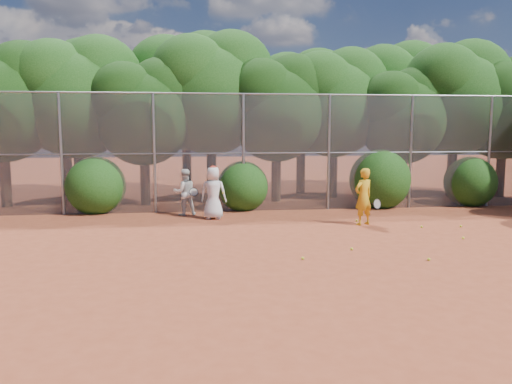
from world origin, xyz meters
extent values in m
plane|color=brown|center=(0.00, 0.00, 0.00)|extent=(80.00, 80.00, 0.00)
cylinder|color=gray|center=(-7.00, 6.00, 2.00)|extent=(0.09, 0.09, 4.00)
cylinder|color=gray|center=(-4.00, 6.00, 2.00)|extent=(0.09, 0.09, 4.00)
cylinder|color=gray|center=(-1.00, 6.00, 2.00)|extent=(0.09, 0.09, 4.00)
cylinder|color=gray|center=(2.00, 6.00, 2.00)|extent=(0.09, 0.09, 4.00)
cylinder|color=gray|center=(5.00, 6.00, 2.00)|extent=(0.09, 0.09, 4.00)
cylinder|color=gray|center=(8.00, 6.00, 2.00)|extent=(0.09, 0.09, 4.00)
cylinder|color=gray|center=(0.00, 6.00, 4.00)|extent=(20.00, 0.05, 0.05)
cylinder|color=gray|center=(0.00, 6.00, 2.00)|extent=(20.00, 0.04, 0.04)
cube|color=slate|center=(0.00, 6.00, 2.00)|extent=(20.00, 0.02, 4.00)
cylinder|color=black|center=(-9.50, 8.00, 1.19)|extent=(0.38, 0.38, 2.38)
sphere|color=black|center=(-9.50, 8.00, 3.52)|extent=(3.81, 3.81, 3.81)
sphere|color=black|center=(-8.74, 8.38, 4.47)|extent=(3.05, 3.05, 3.05)
cylinder|color=black|center=(-7.00, 8.50, 1.26)|extent=(0.38, 0.38, 2.52)
sphere|color=#174110|center=(-7.00, 8.50, 3.73)|extent=(4.03, 4.03, 4.03)
sphere|color=#174110|center=(-6.19, 8.90, 4.74)|extent=(3.23, 3.23, 3.23)
sphere|color=#174110|center=(-7.71, 8.20, 4.54)|extent=(3.02, 3.02, 3.02)
cylinder|color=black|center=(-4.50, 7.80, 1.08)|extent=(0.36, 0.36, 2.17)
sphere|color=black|center=(-4.50, 7.80, 3.21)|extent=(3.47, 3.47, 3.47)
sphere|color=black|center=(-3.81, 8.15, 4.08)|extent=(2.78, 2.78, 2.78)
sphere|color=black|center=(-5.11, 7.54, 3.91)|extent=(2.60, 2.60, 2.60)
cylinder|color=black|center=(-2.00, 8.80, 1.33)|extent=(0.39, 0.39, 2.66)
sphere|color=#174110|center=(-2.00, 8.80, 3.94)|extent=(4.26, 4.26, 4.26)
sphere|color=#174110|center=(-1.15, 9.23, 5.00)|extent=(3.40, 3.40, 3.40)
sphere|color=#174110|center=(-2.74, 8.48, 4.79)|extent=(3.19, 3.19, 3.19)
cylinder|color=black|center=(0.50, 8.20, 1.14)|extent=(0.37, 0.37, 2.27)
sphere|color=black|center=(0.50, 8.20, 3.37)|extent=(3.64, 3.64, 3.64)
sphere|color=black|center=(1.23, 8.56, 4.28)|extent=(2.91, 2.91, 2.91)
sphere|color=black|center=(-0.14, 7.93, 4.10)|extent=(2.73, 2.73, 2.73)
cylinder|color=black|center=(3.00, 9.00, 1.22)|extent=(0.38, 0.38, 2.45)
sphere|color=#174110|center=(3.00, 9.00, 3.63)|extent=(3.92, 3.92, 3.92)
sphere|color=#174110|center=(3.78, 9.39, 4.61)|extent=(3.14, 3.14, 3.14)
sphere|color=#174110|center=(2.31, 8.71, 4.41)|extent=(2.94, 2.94, 2.94)
cylinder|color=black|center=(5.50, 8.00, 1.05)|extent=(0.36, 0.36, 2.10)
sphere|color=black|center=(5.50, 8.00, 3.11)|extent=(3.36, 3.36, 3.36)
sphere|color=black|center=(6.17, 8.34, 3.95)|extent=(2.69, 2.69, 2.69)
sphere|color=black|center=(4.91, 7.75, 3.78)|extent=(2.52, 2.52, 2.52)
cylinder|color=black|center=(8.00, 8.60, 1.29)|extent=(0.39, 0.39, 2.59)
sphere|color=#174110|center=(8.00, 8.60, 3.83)|extent=(4.14, 4.14, 4.14)
sphere|color=#174110|center=(8.83, 9.01, 4.87)|extent=(3.32, 3.32, 3.32)
sphere|color=#174110|center=(7.27, 8.29, 4.66)|extent=(3.11, 3.11, 3.11)
cylinder|color=black|center=(10.00, 8.30, 1.15)|extent=(0.37, 0.37, 2.31)
sphere|color=black|center=(10.00, 8.30, 3.42)|extent=(3.70, 3.70, 3.70)
sphere|color=black|center=(9.35, 8.02, 4.16)|extent=(2.77, 2.77, 2.77)
cylinder|color=black|center=(-8.00, 10.80, 1.31)|extent=(0.39, 0.39, 2.62)
sphere|color=#174110|center=(-8.00, 10.80, 3.88)|extent=(4.20, 4.20, 4.20)
sphere|color=#174110|center=(-7.16, 11.22, 4.94)|extent=(3.36, 3.36, 3.36)
sphere|color=#174110|center=(-8.73, 10.49, 4.72)|extent=(3.15, 3.15, 3.15)
cylinder|color=black|center=(-3.00, 11.00, 1.40)|extent=(0.40, 0.40, 2.80)
sphere|color=#174110|center=(-3.00, 11.00, 4.14)|extent=(4.48, 4.48, 4.48)
sphere|color=#174110|center=(-2.10, 11.45, 5.26)|extent=(3.58, 3.58, 3.58)
sphere|color=#174110|center=(-3.78, 10.66, 5.04)|extent=(3.36, 3.36, 3.36)
cylinder|color=black|center=(2.00, 10.60, 1.26)|extent=(0.38, 0.38, 2.52)
sphere|color=#174110|center=(2.00, 10.60, 3.73)|extent=(4.03, 4.03, 4.03)
sphere|color=#174110|center=(2.81, 11.00, 4.74)|extent=(3.23, 3.23, 3.23)
sphere|color=#174110|center=(1.29, 10.30, 4.54)|extent=(3.02, 3.02, 3.02)
cylinder|color=black|center=(6.50, 11.20, 1.36)|extent=(0.40, 0.40, 2.73)
sphere|color=#174110|center=(6.50, 11.20, 4.04)|extent=(4.37, 4.37, 4.37)
sphere|color=#174110|center=(7.37, 11.64, 5.13)|extent=(3.49, 3.49, 3.49)
sphere|color=#174110|center=(5.74, 10.87, 4.91)|extent=(3.28, 3.28, 3.28)
sphere|color=#174110|center=(-6.00, 6.30, 1.00)|extent=(2.00, 2.00, 2.00)
sphere|color=#174110|center=(-1.00, 6.30, 0.90)|extent=(1.80, 1.80, 1.80)
sphere|color=#174110|center=(4.00, 6.30, 1.10)|extent=(2.20, 2.20, 2.20)
sphere|color=#174110|center=(7.50, 6.30, 0.95)|extent=(1.90, 1.90, 1.90)
imported|color=gold|center=(2.26, 3.04, 0.84)|extent=(0.72, 0.62, 1.69)
torus|color=black|center=(2.61, 2.84, 0.65)|extent=(0.30, 0.17, 0.30)
cylinder|color=black|center=(2.52, 3.04, 0.62)|extent=(0.14, 0.27, 0.07)
imported|color=silver|center=(-2.10, 4.57, 0.83)|extent=(0.91, 0.69, 1.66)
ellipsoid|color=red|center=(-2.10, 4.57, 1.62)|extent=(0.22, 0.22, 0.13)
sphere|color=yellow|center=(-1.80, 4.37, 0.85)|extent=(0.07, 0.07, 0.07)
imported|color=silver|center=(-3.01, 5.40, 0.76)|extent=(0.86, 0.74, 1.52)
torus|color=black|center=(-2.71, 5.10, 0.80)|extent=(0.33, 0.22, 0.27)
cylinder|color=black|center=(-2.74, 5.29, 0.69)|extent=(0.07, 0.26, 0.17)
sphere|color=yellow|center=(0.96, 0.05, 0.03)|extent=(0.07, 0.07, 0.07)
sphere|color=yellow|center=(3.78, 2.37, 0.03)|extent=(0.07, 0.07, 0.07)
sphere|color=yellow|center=(2.32, -1.07, 0.03)|extent=(0.07, 0.07, 0.07)
sphere|color=yellow|center=(4.18, 0.84, 0.03)|extent=(0.07, 0.07, 0.07)
sphere|color=yellow|center=(-0.37, -0.65, 0.03)|extent=(0.07, 0.07, 0.07)
sphere|color=yellow|center=(2.24, 3.53, 0.03)|extent=(0.07, 0.07, 0.07)
sphere|color=yellow|center=(4.95, 2.33, 0.03)|extent=(0.07, 0.07, 0.07)
camera|label=1|loc=(-2.67, -11.00, 2.83)|focal=35.00mm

